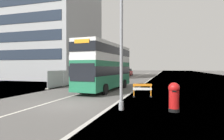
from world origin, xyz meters
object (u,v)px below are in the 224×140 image
Objects in this scene: lamppost_foreground at (121,36)px; car_oncoming_near at (113,75)px; double_decker_bus at (106,66)px; roadworks_barrier at (142,89)px; red_pillar_postbox at (174,96)px; car_receding_far at (128,72)px; car_receding_mid at (123,73)px.

lamppost_foreground reaches higher than car_oncoming_near.
double_decker_bus is 9.61m from lamppost_foreground.
roadworks_barrier is at bearing -38.91° from double_decker_bus.
car_oncoming_near is at bearing 112.99° from red_pillar_postbox.
car_oncoming_near is (-8.68, 21.28, 0.27)m from roadworks_barrier.
double_decker_bus is 2.26× the size of car_receding_far.
car_oncoming_near is 16.11m from car_receding_far.
car_oncoming_near is at bearing -89.23° from car_receding_far.
roadworks_barrier is 22.99m from car_oncoming_near.
red_pillar_postbox is at bearing -50.76° from double_decker_bus.
double_decker_bus is at bearing 129.24° from red_pillar_postbox.
car_receding_far is at bearing 101.12° from lamppost_foreground.
car_receding_mid is (-4.31, 26.42, -1.59)m from double_decker_bus.
double_decker_bus is at bearing 113.88° from lamppost_foreground.
red_pillar_postbox is 1.01× the size of roadworks_barrier.
red_pillar_postbox is at bearing -75.05° from car_receding_far.
red_pillar_postbox is 5.24m from roadworks_barrier.
double_decker_bus is at bearing -76.35° from car_oncoming_near.
car_receding_far is (-0.21, 7.44, -0.04)m from car_receding_mid.
car_receding_mid is (-0.00, 8.66, 0.08)m from car_oncoming_near.
car_receding_mid is (-11.02, 34.63, 0.14)m from red_pillar_postbox.
lamppost_foreground is 1.95× the size of car_receding_far.
red_pillar_postbox is at bearing -67.01° from car_oncoming_near.
car_receding_far is at bearing 103.38° from roadworks_barrier.
double_decker_bus reaches higher than roadworks_barrier.
lamppost_foreground is at bearing -66.12° from double_decker_bus.
car_receding_mid is at bearing -88.35° from car_receding_far.
car_oncoming_near is at bearing 112.19° from roadworks_barrier.
car_receding_mid is at bearing 99.28° from double_decker_bus.
lamppost_foreground reaches higher than car_receding_far.
car_receding_mid is at bearing 106.17° from roadworks_barrier.
roadworks_barrier is at bearing -76.62° from car_receding_far.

